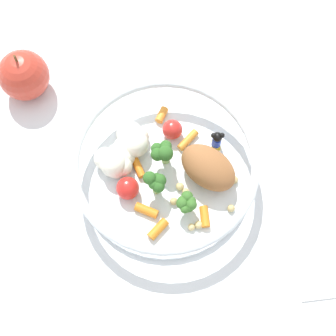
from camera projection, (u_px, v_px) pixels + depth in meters
ground_plane at (166, 168)px, 0.72m from camera, size 2.40×2.40×0.00m
food_container at (163, 165)px, 0.68m from camera, size 0.25×0.25×0.06m
loose_apple at (24, 75)px, 0.73m from camera, size 0.07×0.07×0.09m
folded_napkin at (329, 244)px, 0.67m from camera, size 0.15×0.12×0.01m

